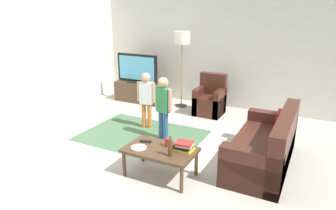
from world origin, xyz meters
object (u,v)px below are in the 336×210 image
Objects in this scene: floor_lamp at (182,42)px; soda_can at (167,142)px; coffee_table at (160,152)px; tv at (137,69)px; child_center at (163,103)px; book_stack at (184,146)px; tv_remote at (146,141)px; couch at (268,148)px; armchair at (210,101)px; plate at (139,148)px; tv_stand at (138,92)px; bottle at (170,148)px; child_near_tv at (146,95)px.

soda_can is at bearing -68.79° from floor_lamp.
floor_lamp is at bearing 109.61° from coffee_table.
floor_lamp is at bearing 8.68° from tv.
child_center is 1.39m from book_stack.
soda_can reaches higher than tv_remote.
couch is 1.53m from soda_can.
armchair is 2.86m from coffee_table.
floor_lamp is 8.09× the size of plate.
tv is at bearing -90.00° from tv_stand.
bottle is (-1.08, -1.10, 0.25)m from couch.
plate is at bearing -90.03° from armchair.
soda_can is at bearing -50.47° from tv.
soda_can is (1.16, -1.34, -0.19)m from child_near_tv.
armchair is at bearing 58.98° from child_near_tv.
child_center is 4.30× the size of book_stack.
tv is at bearing 179.45° from armchair.
couch is at bearing 42.01° from book_stack.
child_near_tv reaches higher than tv_stand.
armchair reaches higher than bottle.
plate is at bearing -145.04° from couch.
floor_lamp is 14.83× the size of soda_can.
tv_stand is 3.58m from plate.
child_center is (0.54, -0.31, 0.02)m from child_near_tv.
floor_lamp is 1.59× the size of child_near_tv.
armchair is 4.09× the size of plate.
child_center reaches higher than armchair.
couch reaches higher than coffee_table.
book_stack is (1.40, -2.93, -1.06)m from floor_lamp.
coffee_table is at bearing 23.22° from plate.
soda_can is (0.05, 0.12, 0.11)m from coffee_table.
child_near_tv is 1.80m from plate.
soda_can is at bearing 125.31° from bottle.
soda_can is at bearing -49.22° from child_near_tv.
child_near_tv is 0.97× the size of child_center.
plate is (-0.00, -2.96, 0.13)m from armchair.
tv_stand is at bearing 127.51° from coffee_table.
tv reaches higher than bottle.
floor_lamp is at bearing 89.75° from tv_remote.
coffee_table is (0.28, -2.84, 0.07)m from armchair.
floor_lamp is 3.30m from soda_can.
child_center is at bearing 116.20° from coffee_table.
plate is (0.80, -3.16, -1.12)m from floor_lamp.
tv reaches higher than soda_can.
coffee_table is 0.32m from tv_remote.
tv_stand reaches higher than coffee_table.
child_center reaches higher than plate.
tv is 1.79m from child_near_tv.
couch is 1.63m from coffee_table.
tv is 5.00× the size of plate.
book_stack reaches higher than plate.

